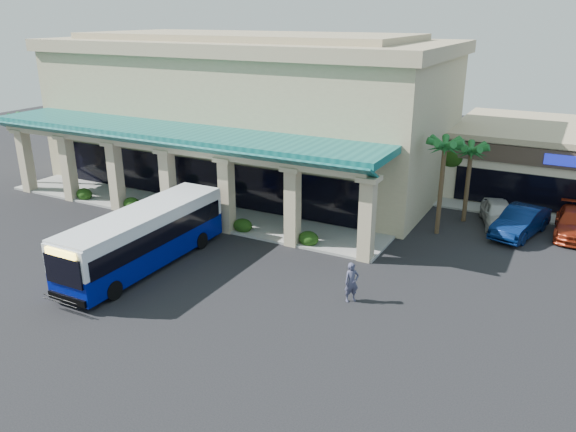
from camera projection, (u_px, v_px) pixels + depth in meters
The scene contains 12 objects.
ground at pixel (221, 274), 29.14m from camera, with size 110.00×110.00×0.00m, color black.
main_building at pixel (249, 109), 44.02m from camera, with size 30.80×14.80×11.35m, color tan, non-canonical shape.
arcade at pixel (177, 171), 37.35m from camera, with size 30.00×6.20×5.70m, color #0E5553, non-canonical shape.
palm_0 at pixel (442, 182), 33.41m from camera, with size 2.40×2.40×6.60m, color #175922, non-canonical shape.
palm_1 at pixel (468, 178), 35.59m from camera, with size 2.40×2.40×5.80m, color #175922, non-canonical shape.
palm_2 at pixel (26, 146), 43.41m from camera, with size 2.40×2.40×6.20m, color #175922, non-canonical shape.
broadleaf_tree at pixel (453, 164), 40.79m from camera, with size 2.60×2.60×4.81m, color #16330B, non-canonical shape.
transit_bus at pixel (145, 239), 29.57m from camera, with size 2.60×11.18×3.12m, color #020E79, non-canonical shape.
pedestrian at pixel (352, 282), 26.09m from camera, with size 0.70×0.46×1.93m, color #3E3F58.
car_silver at pixel (498, 214), 35.57m from camera, with size 1.86×4.61×1.57m, color #BABABA.
car_white at pixel (520, 222), 33.96m from camera, with size 1.83×5.24×1.73m, color #061A4C.
car_red at pixel (575, 223), 33.98m from camera, with size 2.16×5.32×1.54m, color maroon.
Camera 1 is at (15.46, -21.65, 12.76)m, focal length 35.00 mm.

